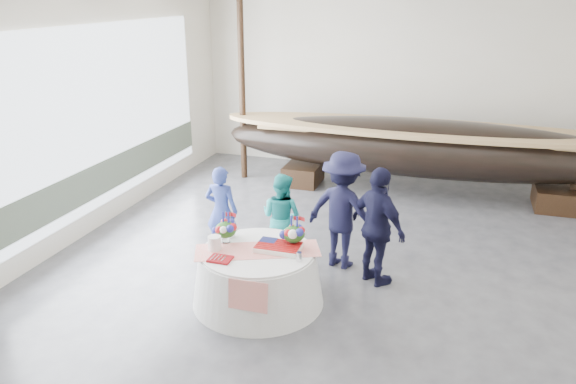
% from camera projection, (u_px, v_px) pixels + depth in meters
% --- Properties ---
extents(floor, '(10.00, 12.00, 0.01)m').
position_uv_depth(floor, '(357.00, 284.00, 8.38)').
color(floor, '#3D3D42').
rests_on(floor, ground).
extents(wall_back, '(10.00, 0.02, 4.50)m').
position_uv_depth(wall_back, '(410.00, 77.00, 13.01)').
color(wall_back, silver).
rests_on(wall_back, ground).
extents(wall_left, '(0.02, 12.00, 4.50)m').
position_uv_depth(wall_left, '(56.00, 115.00, 9.02)').
color(wall_left, silver).
rests_on(wall_left, ground).
extents(pavilion_structure, '(9.80, 11.76, 4.50)m').
position_uv_depth(pavilion_structure, '(380.00, 1.00, 7.70)').
color(pavilion_structure, black).
rests_on(pavilion_structure, ground).
extents(open_bay, '(0.03, 7.00, 3.20)m').
position_uv_depth(open_bay, '(99.00, 127.00, 10.05)').
color(open_bay, silver).
rests_on(open_bay, ground).
extents(longboat_display, '(8.74, 1.75, 1.64)m').
position_uv_depth(longboat_display, '(424.00, 148.00, 11.72)').
color(longboat_display, black).
rests_on(longboat_display, ground).
extents(banquet_table, '(1.84, 1.84, 0.79)m').
position_uv_depth(banquet_table, '(258.00, 276.00, 7.80)').
color(banquet_table, silver).
rests_on(banquet_table, ground).
extents(tabletop_items, '(1.78, 1.17, 0.40)m').
position_uv_depth(tabletop_items, '(257.00, 236.00, 7.74)').
color(tabletop_items, red).
rests_on(tabletop_items, banquet_table).
extents(guest_woman_blue, '(0.55, 0.37, 1.51)m').
position_uv_depth(guest_woman_blue, '(222.00, 211.00, 9.13)').
color(guest_woman_blue, navy).
rests_on(guest_woman_blue, ground).
extents(guest_woman_teal, '(0.82, 0.71, 1.45)m').
position_uv_depth(guest_woman_teal, '(281.00, 217.00, 8.98)').
color(guest_woman_teal, teal).
rests_on(guest_woman_teal, ground).
extents(guest_man_left, '(1.34, 0.97, 1.87)m').
position_uv_depth(guest_man_left, '(343.00, 210.00, 8.68)').
color(guest_man_left, black).
rests_on(guest_man_left, ground).
extents(guest_man_right, '(1.09, 1.01, 1.80)m').
position_uv_depth(guest_man_right, '(378.00, 227.00, 8.14)').
color(guest_man_right, black).
rests_on(guest_man_right, ground).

